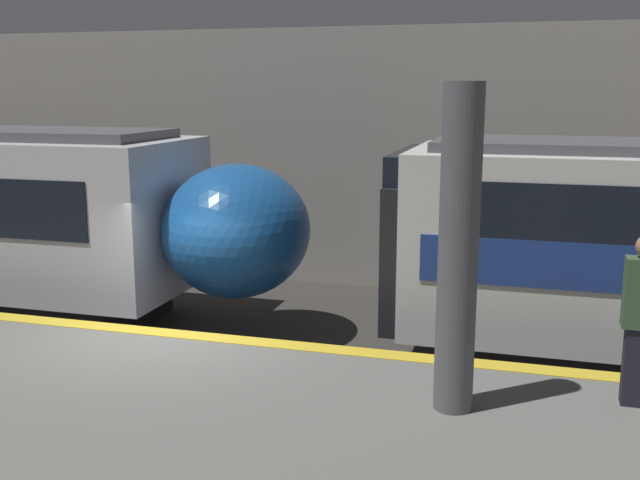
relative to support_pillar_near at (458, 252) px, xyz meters
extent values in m
plane|color=#33302D|center=(-4.01, 1.46, -2.64)|extent=(120.00, 120.00, 0.00)
cube|color=slate|center=(-4.01, -0.83, -2.13)|extent=(40.00, 4.59, 1.02)
cube|color=gold|center=(-4.01, 1.31, -1.62)|extent=(40.00, 0.30, 0.01)
cube|color=#9E998E|center=(-4.01, 8.14, 0.07)|extent=(50.00, 0.15, 5.43)
cylinder|color=#56565B|center=(0.00, 0.00, 0.00)|extent=(0.39, 0.39, 3.25)
ellipsoid|color=#195199|center=(-4.03, 4.13, -0.77)|extent=(2.42, 2.68, 2.22)
sphere|color=#F2EFCC|center=(-3.08, 4.13, -1.17)|extent=(0.20, 0.20, 0.20)
cube|color=black|center=(-1.21, 4.13, -0.85)|extent=(0.25, 2.86, 2.11)
cube|color=black|center=(-1.21, 4.13, 0.21)|extent=(0.25, 2.57, 0.85)
sphere|color=#EA4C42|center=(-1.36, 3.48, -1.22)|extent=(0.18, 0.18, 0.18)
sphere|color=#EA4C42|center=(-1.36, 4.79, -1.22)|extent=(0.18, 0.18, 0.18)
cube|color=black|center=(1.78, 0.61, -1.21)|extent=(0.28, 0.20, 0.82)
camera|label=1|loc=(0.67, -7.20, 1.57)|focal=42.00mm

